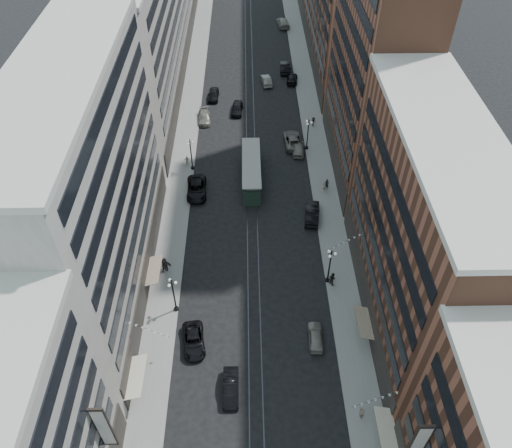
{
  "coord_description": "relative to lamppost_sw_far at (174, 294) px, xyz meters",
  "views": [
    {
      "loc": [
        -0.48,
        -7.33,
        48.65
      ],
      "look_at": [
        0.41,
        37.35,
        5.0
      ],
      "focal_mm": 35.0,
      "sensor_mm": 36.0,
      "label": 1
    }
  ],
  "objects": [
    {
      "name": "lamppost_sw_far",
      "position": [
        0.0,
        0.0,
        0.0
      ],
      "size": [
        1.03,
        1.14,
        5.52
      ],
      "color": "black",
      "rests_on": "sidewalk_west"
    },
    {
      "name": "sidewalk_east",
      "position": [
        20.2,
        42.0,
        -3.02
      ],
      "size": [
        4.0,
        180.0,
        0.15
      ],
      "primitive_type": "cube",
      "color": "gray",
      "rests_on": "ground"
    },
    {
      "name": "lamppost_sw_mid",
      "position": [
        0.0,
        27.0,
        0.0
      ],
      "size": [
        1.03,
        1.14,
        5.52
      ],
      "color": "black",
      "rests_on": "sidewalk_west"
    },
    {
      "name": "car_12",
      "position": [
        17.6,
        54.56,
        -2.4
      ],
      "size": [
        2.56,
        5.02,
        1.4
      ],
      "primitive_type": "imported",
      "rotation": [
        0.0,
        0.0,
        3.01
      ],
      "color": "black",
      "rests_on": "ground"
    },
    {
      "name": "rail_east",
      "position": [
        9.9,
        42.0,
        -3.09
      ],
      "size": [
        0.12,
        180.0,
        0.02
      ],
      "primitive_type": "cube",
      "color": "#2D2D33",
      "rests_on": "ground"
    },
    {
      "name": "sidewalk_west",
      "position": [
        -1.8,
        42.0,
        -3.02
      ],
      "size": [
        4.0,
        180.0,
        0.15
      ],
      "primitive_type": "cube",
      "color": "gray",
      "rests_on": "ground"
    },
    {
      "name": "rail_west",
      "position": [
        8.5,
        42.0,
        -3.09
      ],
      "size": [
        0.12,
        180.0,
        0.02
      ],
      "primitive_type": "cube",
      "color": "#2D2D33",
      "rests_on": "ground"
    },
    {
      "name": "car_4",
      "position": [
        16.0,
        -4.4,
        -2.39
      ],
      "size": [
        1.82,
        4.19,
        1.41
      ],
      "primitive_type": "imported",
      "rotation": [
        0.0,
        0.0,
        3.1
      ],
      "color": "gray",
      "rests_on": "ground"
    },
    {
      "name": "pedestrian_7",
      "position": [
        18.87,
        3.59,
        -2.01
      ],
      "size": [
        0.94,
        1.03,
        1.87
      ],
      "primitive_type": "imported",
      "rotation": [
        0.0,
        0.0,
        2.2
      ],
      "color": "black",
      "rests_on": "sidewalk_east"
    },
    {
      "name": "building_west_mid",
      "position": [
        -7.8,
        5.0,
        10.9
      ],
      "size": [
        8.0,
        36.0,
        28.0
      ],
      "primitive_type": "cube",
      "color": "#A8A395",
      "rests_on": "ground"
    },
    {
      "name": "car_2",
      "position": [
        2.4,
        -4.68,
        -2.39
      ],
      "size": [
        3.04,
        5.38,
        1.42
      ],
      "primitive_type": "imported",
      "rotation": [
        0.0,
        0.0,
        0.14
      ],
      "color": "black",
      "rests_on": "ground"
    },
    {
      "name": "pedestrian_extra_0",
      "position": [
        20.41,
        21.66,
        -2.06
      ],
      "size": [
        0.75,
        0.62,
        1.77
      ],
      "primitive_type": "imported",
      "rotation": [
        0.0,
        0.0,
        5.93
      ],
      "color": "black",
      "rests_on": "sidewalk_east"
    },
    {
      "name": "pedestrian_5",
      "position": [
        -1.97,
        6.33,
        -1.97
      ],
      "size": [
        1.87,
        0.85,
        1.95
      ],
      "primitive_type": "imported",
      "rotation": [
        0.0,
        0.0,
        -0.19
      ],
      "color": "black",
      "rests_on": "sidewalk_west"
    },
    {
      "name": "car_5",
      "position": [
        6.62,
        -10.38,
        -2.34
      ],
      "size": [
        1.65,
        4.61,
        1.51
      ],
      "primitive_type": "imported",
      "rotation": [
        0.0,
        0.0,
        0.01
      ],
      "color": "black",
      "rests_on": "ground"
    },
    {
      "name": "car_13",
      "position": [
        6.87,
        43.55,
        -2.29
      ],
      "size": [
        2.31,
        4.89,
        1.62
      ],
      "primitive_type": "imported",
      "rotation": [
        0.0,
        0.0,
        -0.09
      ],
      "color": "black",
      "rests_on": "ground"
    },
    {
      "name": "car_7",
      "position": [
        1.04,
        21.27,
        -2.25
      ],
      "size": [
        3.1,
        6.22,
        1.69
      ],
      "primitive_type": "imported",
      "rotation": [
        0.0,
        0.0,
        0.05
      ],
      "color": "black",
      "rests_on": "ground"
    },
    {
      "name": "car_extra_2",
      "position": [
        17.35,
        81.09,
        -2.23
      ],
      "size": [
        3.14,
        6.23,
        1.73
      ],
      "primitive_type": "imported",
      "rotation": [
        0.0,
        0.0,
        3.26
      ],
      "color": "gray",
      "rests_on": "ground"
    },
    {
      "name": "car_extra_0",
      "position": [
        16.47,
        58.9,
        -2.21
      ],
      "size": [
        2.16,
        5.46,
        1.77
      ],
      "primitive_type": "imported",
      "rotation": [
        0.0,
        0.0,
        3.09
      ],
      "color": "black",
      "rests_on": "ground"
    },
    {
      "name": "pedestrian_2",
      "position": [
        -1.9,
        5.91,
        -1.98
      ],
      "size": [
        1.07,
        0.86,
        1.94
      ],
      "primitive_type": "imported",
      "rotation": [
        0.0,
        0.0,
        0.43
      ],
      "color": "black",
      "rests_on": "sidewalk_west"
    },
    {
      "name": "pedestrian_4",
      "position": [
        19.6,
        -13.39,
        -2.12
      ],
      "size": [
        0.57,
        1.02,
        1.65
      ],
      "primitive_type": "imported",
      "rotation": [
        0.0,
        0.0,
        1.71
      ],
      "color": "#BEB09D",
      "rests_on": "sidewalk_east"
    },
    {
      "name": "car_10",
      "position": [
        17.6,
        15.63,
        -2.21
      ],
      "size": [
        2.54,
        5.57,
        1.77
      ],
      "primitive_type": "imported",
      "rotation": [
        0.0,
        0.0,
        3.01
      ],
      "color": "black",
      "rests_on": "ground"
    },
    {
      "name": "car_14",
      "position": [
        12.53,
        53.81,
        -2.33
      ],
      "size": [
        2.25,
        4.83,
        1.53
      ],
      "primitive_type": "imported",
      "rotation": [
        0.0,
        0.0,
        3.28
      ],
      "color": "gray",
      "rests_on": "ground"
    },
    {
      "name": "car_11",
      "position": [
        16.18,
        33.46,
        -2.23
      ],
      "size": [
        3.26,
        6.38,
        1.72
      ],
      "primitive_type": "imported",
      "rotation": [
        0.0,
        0.0,
        3.21
      ],
      "color": "#67635C",
      "rests_on": "ground"
    },
    {
      "name": "car_9",
      "position": [
        2.4,
        48.52,
        -2.29
      ],
      "size": [
        2.12,
        4.8,
        1.61
      ],
      "primitive_type": "imported",
      "rotation": [
        0.0,
        0.0,
        -0.05
      ],
      "color": "black",
      "rests_on": "ground"
    },
    {
      "name": "car_extra_1",
      "position": [
        17.01,
        31.19,
        -2.32
      ],
      "size": [
        2.37,
        4.76,
        1.56
      ],
      "primitive_type": "imported",
      "rotation": [
        0.0,
        0.0,
        3.02
      ],
      "color": "gray",
      "rests_on": "ground"
    },
    {
      "name": "building_east_tower",
      "position": [
        26.2,
        28.0,
        17.9
      ],
      "size": [
        8.0,
        26.0,
        42.0
      ],
      "primitive_type": "cube",
      "color": "brown",
      "rests_on": "ground"
    },
    {
      "name": "lamppost_se_far",
      "position": [
        18.4,
        4.0,
        0.0
      ],
      "size": [
        1.03,
        1.14,
        5.52
      ],
      "color": "black",
      "rests_on": "sidewalk_east"
    },
    {
      "name": "ground",
      "position": [
        9.2,
        32.0,
        -3.1
      ],
      "size": [
        220.0,
        220.0,
        0.0
      ],
      "primitive_type": "plane",
      "color": "black",
      "rests_on": "ground"
    },
    {
      "name": "pedestrian_6",
      "position": [
        -0.87,
        28.02,
        -2.13
      ],
      "size": [
        0.97,
        0.48,
        1.63
      ],
      "primitive_type": "imported",
      "rotation": [
        0.0,
        0.0,
        3.18
      ],
      "color": "#B5B096",
      "rests_on": "sidewalk_west"
    },
    {
      "name": "pedestrian_8",
      "position": [
        19.93,
        21.29,
        -2.05
      ],
      "size": [
        0.73,
        0.55,
        1.8
      ],
      "primitive_type": "imported",
      "rotation": [
        0.0,
        0.0,
        3.33
      ],
      "color": "#BAAB9A",
      "rests_on": "sidewalk_east"
    },
    {
      "name": "streetcar",
      "position": [
        9.2,
        24.25,
        -1.51
      ],
      "size": [
        2.75,
        12.42,
        3.43
      ],
      "color": "#23372A",
      "rests_on": "ground"
    },
    {
      "name": "building_east_mid",
      "position": [
        26.2,
        -0.0,
        8.9
      ],
      "size": [
        8.0,
        30.0,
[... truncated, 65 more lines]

